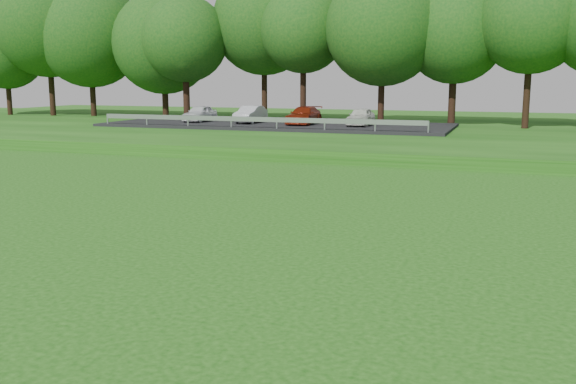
% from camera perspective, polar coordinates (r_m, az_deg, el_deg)
% --- Properties ---
extents(parking_lot, '(24.00, 9.00, 1.38)m').
position_cam_1_polar(parking_lot, '(44.87, -1.00, 6.35)').
color(parking_lot, black).
rests_on(parking_lot, berm).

